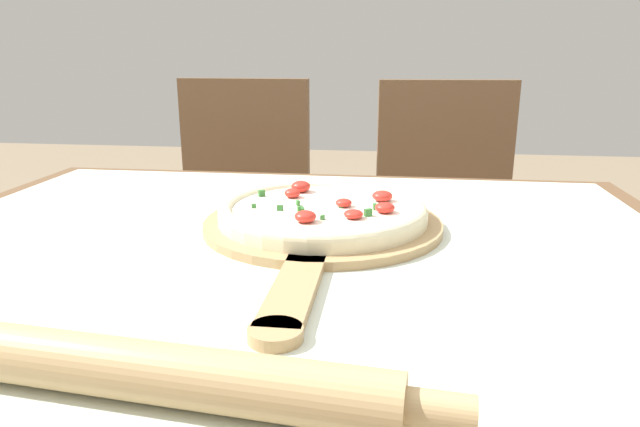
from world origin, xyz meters
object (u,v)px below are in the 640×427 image
at_px(pizza_peel, 321,229).
at_px(pizza, 323,211).
at_px(chair_left, 239,214).
at_px(rolling_pin, 159,373).
at_px(chair_right, 446,222).

relative_size(pizza_peel, pizza, 1.77).
bearing_deg(pizza, chair_left, 113.92).
distance_m(pizza_peel, chair_left, 0.89).
relative_size(rolling_pin, chair_left, 0.49).
height_order(pizza, rolling_pin, pizza).
height_order(chair_left, chair_right, same).
height_order(rolling_pin, chair_right, chair_right).
xyz_separation_m(pizza_peel, pizza, (0.00, 0.02, 0.02)).
distance_m(pizza, chair_left, 0.87).
bearing_deg(rolling_pin, chair_left, 103.01).
bearing_deg(pizza, pizza_peel, -90.95).
height_order(rolling_pin, chair_left, chair_left).
xyz_separation_m(pizza_peel, rolling_pin, (-0.06, -0.40, 0.02)).
relative_size(pizza, chair_left, 0.33).
bearing_deg(pizza_peel, rolling_pin, -99.02).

